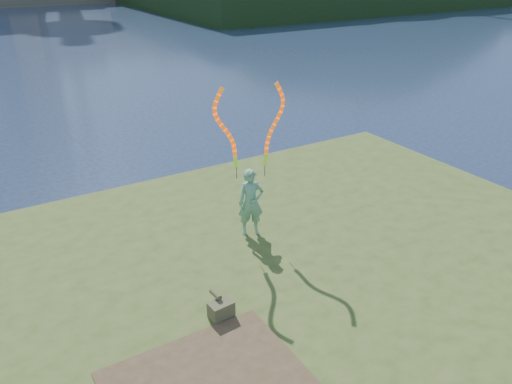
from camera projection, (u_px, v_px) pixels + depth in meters
ground at (238, 289)px, 11.90m from camera, size 320.00×320.00×0.00m
grassy_knoll at (294, 335)px, 9.98m from camera, size 20.00×18.00×0.80m
woman_with_ribbons at (251, 182)px, 12.14m from camera, size 1.97×0.79×4.11m
canvas_bag at (221, 308)px, 9.73m from camera, size 0.49×0.56×0.44m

